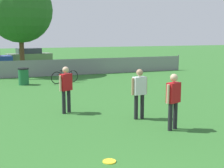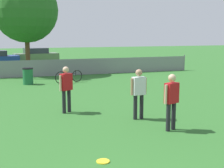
# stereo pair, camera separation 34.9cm
# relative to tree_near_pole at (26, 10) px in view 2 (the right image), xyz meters

# --- Properties ---
(fence_backline) EXTENTS (23.40, 0.07, 1.21)m
(fence_backline) POSITION_rel_tree_near_pole_xyz_m (-0.09, -1.59, -3.82)
(fence_backline) COLOR gray
(fence_backline) RESTS_ON ground_plane
(tree_near_pole) EXTENTS (4.39, 4.39, 6.57)m
(tree_near_pole) POSITION_rel_tree_near_pole_xyz_m (0.00, 0.00, 0.00)
(tree_near_pole) COLOR brown
(tree_near_pole) RESTS_ON ground_plane
(player_thrower_red) EXTENTS (0.52, 0.39, 1.67)m
(player_thrower_red) POSITION_rel_tree_near_pole_xyz_m (0.50, -11.63, -3.39)
(player_thrower_red) COLOR black
(player_thrower_red) RESTS_ON ground_plane
(player_defender_red) EXTENTS (0.55, 0.35, 1.67)m
(player_defender_red) POSITION_rel_tree_near_pole_xyz_m (3.00, -14.68, -3.39)
(player_defender_red) COLOR black
(player_defender_red) RESTS_ON ground_plane
(player_receiver_white) EXTENTS (0.58, 0.25, 1.67)m
(player_receiver_white) POSITION_rel_tree_near_pole_xyz_m (2.60, -13.24, -3.39)
(player_receiver_white) COLOR black
(player_receiver_white) RESTS_ON ground_plane
(frisbee_disc) EXTENTS (0.30, 0.30, 0.03)m
(frisbee_disc) POSITION_rel_tree_near_pole_xyz_m (0.44, -16.23, -4.35)
(frisbee_disc) COLOR yellow
(frisbee_disc) RESTS_ON ground_plane
(bicycle_sideline) EXTENTS (1.70, 0.67, 0.75)m
(bicycle_sideline) POSITION_rel_tree_near_pole_xyz_m (1.93, -4.84, -4.00)
(bicycle_sideline) COLOR black
(bicycle_sideline) RESTS_ON ground_plane
(trash_bin) EXTENTS (0.59, 0.59, 0.94)m
(trash_bin) POSITION_rel_tree_near_pole_xyz_m (-0.35, -4.65, -3.89)
(trash_bin) COLOR #1E6638
(trash_bin) RESTS_ON ground_plane
(parked_car_olive) EXTENTS (4.43, 2.31, 1.42)m
(parked_car_olive) POSITION_rel_tree_near_pole_xyz_m (1.38, 9.02, -3.68)
(parked_car_olive) COLOR black
(parked_car_olive) RESTS_ON ground_plane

